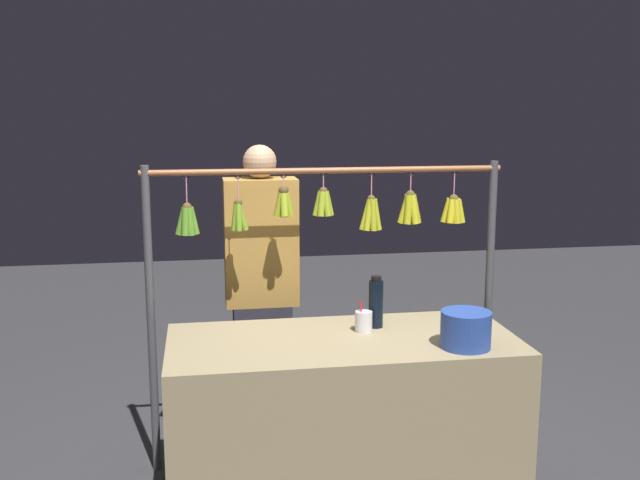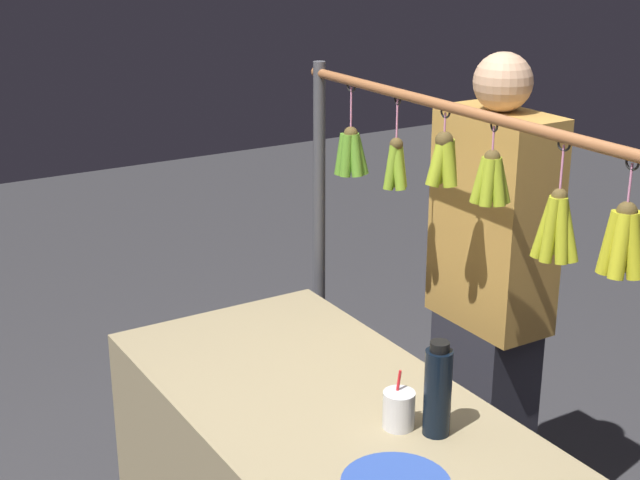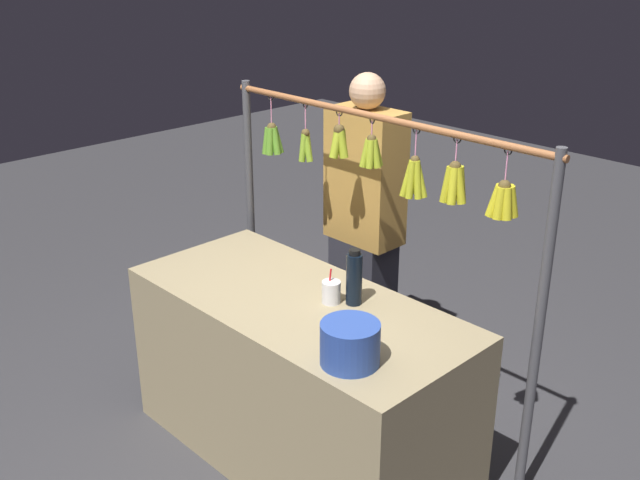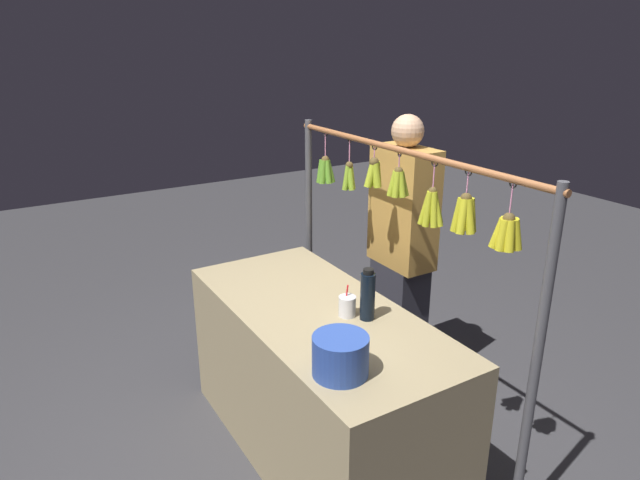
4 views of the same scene
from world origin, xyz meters
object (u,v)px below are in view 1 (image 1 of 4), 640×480
(water_bottle, at_px, (376,303))
(blue_bucket, at_px, (466,329))
(drink_cup, at_px, (364,321))
(vendor_person, at_px, (262,298))

(water_bottle, distance_m, blue_bucket, 0.50)
(water_bottle, height_order, blue_bucket, water_bottle)
(drink_cup, height_order, vendor_person, vendor_person)
(water_bottle, relative_size, blue_bucket, 1.13)
(water_bottle, bearing_deg, drink_cup, 40.23)
(water_bottle, height_order, vendor_person, vendor_person)
(drink_cup, bearing_deg, water_bottle, -139.77)
(vendor_person, bearing_deg, drink_cup, 122.46)
(blue_bucket, bearing_deg, vendor_person, -49.66)
(blue_bucket, xyz_separation_m, vendor_person, (0.86, -1.01, -0.08))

